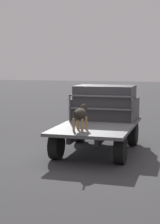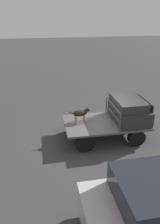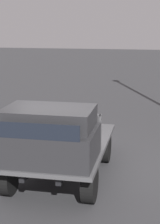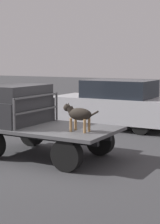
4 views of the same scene
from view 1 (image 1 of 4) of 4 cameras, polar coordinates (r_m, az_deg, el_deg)
The scene contains 5 objects.
ground_plane at distance 10.36m, azimuth 2.70°, elevation -6.03°, with size 80.00×80.00×0.00m, color #38383A.
flatbed_truck at distance 10.25m, azimuth 2.72°, elevation -3.00°, with size 3.48×1.95×0.77m.
truck_cab at distance 11.11m, azimuth 3.92°, elevation 1.37°, with size 1.33×1.83×1.00m.
truck_headboard at distance 10.42m, azimuth 3.11°, elevation 1.17°, with size 0.04×1.83×0.76m.
dog at distance 9.24m, azimuth 0.09°, elevation -0.28°, with size 0.94×0.28×0.66m.
Camera 1 is at (-9.81, -2.30, 2.41)m, focal length 60.00 mm.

